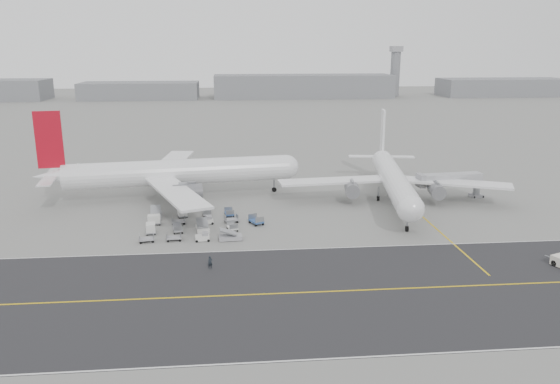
{
  "coord_description": "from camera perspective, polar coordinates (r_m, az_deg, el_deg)",
  "views": [
    {
      "loc": [
        -5.9,
        -83.03,
        31.26
      ],
      "look_at": [
        2.82,
        12.0,
        5.67
      ],
      "focal_mm": 35.0,
      "sensor_mm": 36.0,
      "label": 1
    }
  ],
  "objects": [
    {
      "name": "stray_dolly",
      "position": [
        99.13,
        -2.5,
        -3.38
      ],
      "size": [
        2.87,
        3.34,
        1.76
      ],
      "primitive_type": null,
      "rotation": [
        0.0,
        0.0,
        0.48
      ],
      "color": "silver",
      "rests_on": "ground"
    },
    {
      "name": "airliner_b",
      "position": [
        114.79,
        11.73,
        1.37
      ],
      "size": [
        47.17,
        48.02,
        16.65
      ],
      "rotation": [
        0.0,
        0.0,
        -0.15
      ],
      "color": "white",
      "rests_on": "ground"
    },
    {
      "name": "horizon_buildings",
      "position": [
        346.32,
        0.74,
        9.83
      ],
      "size": [
        520.0,
        28.0,
        28.0
      ],
      "primitive_type": null,
      "color": "slate",
      "rests_on": "ground"
    },
    {
      "name": "gse_cluster",
      "position": [
        98.38,
        -9.2,
        -3.72
      ],
      "size": [
        24.31,
        23.67,
        1.91
      ],
      "primitive_type": null,
      "rotation": [
        0.0,
        0.0,
        0.16
      ],
      "color": "#97979C",
      "rests_on": "ground"
    },
    {
      "name": "jet_bridge",
      "position": [
        120.13,
        17.38,
        1.14
      ],
      "size": [
        14.89,
        4.17,
        5.57
      ],
      "rotation": [
        0.0,
        0.0,
        0.1
      ],
      "color": "gray",
      "rests_on": "ground"
    },
    {
      "name": "ground",
      "position": [
        88.91,
        -1.11,
        -5.57
      ],
      "size": [
        700.0,
        700.0,
        0.0
      ],
      "primitive_type": "plane",
      "color": "gray",
      "rests_on": "ground"
    },
    {
      "name": "airliner_a",
      "position": [
        117.24,
        -11.17,
        2.02
      ],
      "size": [
        54.95,
        54.04,
        19.0
      ],
      "rotation": [
        0.0,
        0.0,
        1.7
      ],
      "color": "white",
      "rests_on": "ground"
    },
    {
      "name": "control_tower",
      "position": [
        364.09,
        11.95,
        12.34
      ],
      "size": [
        7.0,
        7.0,
        31.25
      ],
      "color": "slate",
      "rests_on": "ground"
    },
    {
      "name": "taxiway",
      "position": [
        72.99,
        3.94,
        -10.38
      ],
      "size": [
        220.0,
        59.0,
        0.03
      ],
      "color": "#2B2A2D",
      "rests_on": "ground"
    },
    {
      "name": "ground_crew_a",
      "position": [
        80.17,
        -7.3,
        -7.32
      ],
      "size": [
        0.79,
        0.62,
        1.92
      ],
      "primitive_type": "imported",
      "rotation": [
        0.0,
        0.0,
        0.26
      ],
      "color": "black",
      "rests_on": "ground"
    }
  ]
}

